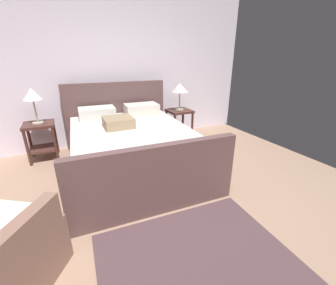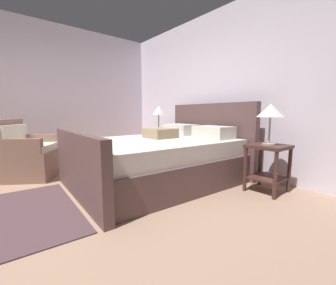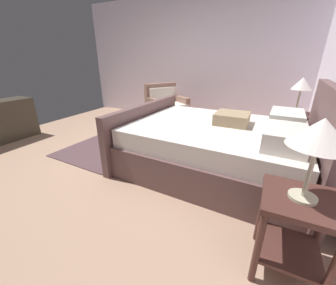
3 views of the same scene
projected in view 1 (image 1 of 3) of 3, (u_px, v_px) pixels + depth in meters
The scene contains 8 objects.
ground_plane at pixel (191, 222), 2.25m from camera, with size 5.12×5.31×0.02m, color tan.
wall_back at pixel (118, 68), 4.04m from camera, with size 5.24×0.12×2.73m, color white.
bed at pixel (131, 146), 3.24m from camera, with size 1.89×2.36×1.15m.
nightstand_right at pixel (179, 120), 4.36m from camera, with size 0.44×0.44×0.60m.
table_lamp_right at pixel (180, 88), 4.13m from camera, with size 0.32×0.32×0.50m.
nightstand_left at pixel (41, 135), 3.50m from camera, with size 0.44×0.44×0.60m.
table_lamp_left at pixel (32, 95), 3.27m from camera, with size 0.28×0.28×0.54m.
area_rug at pixel (196, 258), 1.83m from camera, with size 1.57×1.17×0.01m, color #523B40.
Camera 1 is at (-0.98, -1.53, 1.57)m, focal length 23.62 mm.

